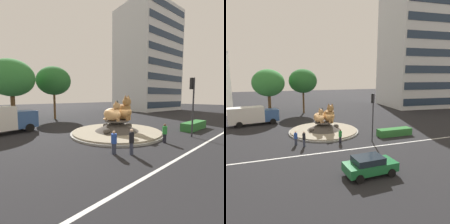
% 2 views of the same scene
% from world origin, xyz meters
% --- Properties ---
extents(ground_plane, '(160.00, 160.00, 0.00)m').
position_xyz_m(ground_plane, '(0.00, 0.00, 0.00)').
color(ground_plane, black).
extents(lane_centreline, '(112.00, 0.20, 0.01)m').
position_xyz_m(lane_centreline, '(0.00, -7.39, 0.00)').
color(lane_centreline, silver).
rests_on(lane_centreline, ground).
extents(roundabout_island, '(9.38, 9.38, 1.39)m').
position_xyz_m(roundabout_island, '(0.00, 0.00, 0.48)').
color(roundabout_island, gray).
rests_on(roundabout_island, ground).
extents(cat_statue_calico, '(1.75, 2.34, 2.04)m').
position_xyz_m(cat_statue_calico, '(-0.64, -0.12, 2.14)').
color(cat_statue_calico, tan).
rests_on(cat_statue_calico, roundabout_island).
extents(cat_statue_tabby, '(1.67, 2.67, 2.57)m').
position_xyz_m(cat_statue_tabby, '(0.71, -0.20, 2.33)').
color(cat_statue_tabby, '#9E703D').
rests_on(cat_statue_tabby, roundabout_island).
extents(traffic_light_mast, '(0.36, 0.45, 5.54)m').
position_xyz_m(traffic_light_mast, '(4.25, -5.71, 3.83)').
color(traffic_light_mast, '#2D2D33').
rests_on(traffic_light_mast, ground).
extents(office_tower, '(16.95, 14.84, 28.44)m').
position_xyz_m(office_tower, '(28.74, 16.75, 14.22)').
color(office_tower, silver).
rests_on(office_tower, ground).
extents(clipped_hedge_strip, '(4.54, 1.20, 0.90)m').
position_xyz_m(clipped_hedge_strip, '(8.08, -4.57, 0.45)').
color(clipped_hedge_strip, '#2D7033').
rests_on(clipped_hedge_strip, ground).
extents(broadleaf_tree_behind_island, '(5.69, 5.69, 8.69)m').
position_xyz_m(broadleaf_tree_behind_island, '(-6.78, 12.81, 6.23)').
color(broadleaf_tree_behind_island, brown).
rests_on(broadleaf_tree_behind_island, ground).
extents(second_tree_near_tower, '(5.59, 5.59, 8.87)m').
position_xyz_m(second_tree_near_tower, '(-0.22, 15.07, 6.48)').
color(second_tree_near_tower, brown).
rests_on(second_tree_near_tower, ground).
extents(pedestrian_blue_shirt, '(0.38, 0.38, 1.57)m').
position_xyz_m(pedestrian_blue_shirt, '(-4.29, -4.16, 0.81)').
color(pedestrian_blue_shirt, '#33384C').
rests_on(pedestrian_blue_shirt, ground).
extents(pedestrian_black_shirt, '(0.33, 0.33, 1.71)m').
position_xyz_m(pedestrian_black_shirt, '(-3.51, -5.01, 0.91)').
color(pedestrian_black_shirt, '#33384C').
rests_on(pedestrian_black_shirt, ground).
extents(pedestrian_green_shirt, '(0.38, 0.38, 1.59)m').
position_xyz_m(pedestrian_green_shirt, '(0.57, -5.07, 0.83)').
color(pedestrian_green_shirt, black).
rests_on(pedestrian_green_shirt, ground).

